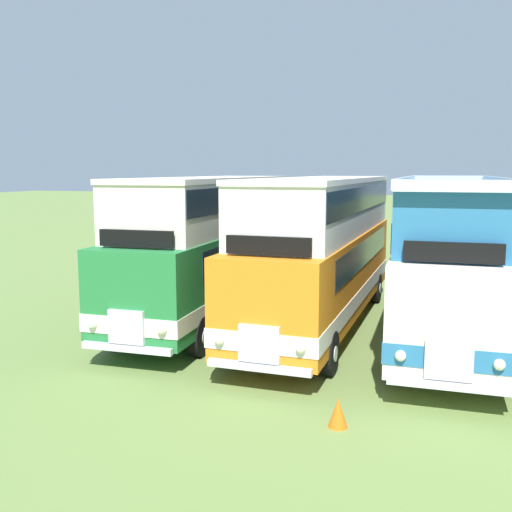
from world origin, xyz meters
TOP-DOWN VIEW (x-y plane):
  - bus_first_in_row at (-12.55, 0.13)m, footprint 2.94×10.93m
  - bus_second_in_row at (-8.96, 0.23)m, footprint 2.69×11.64m
  - bus_third_in_row at (-5.38, 0.32)m, footprint 2.83×11.54m
  - cone_near_end at (-7.12, -6.72)m, footprint 0.36×0.36m

SIDE VIEW (x-z plane):
  - cone_near_end at x=-7.12m, z-range 0.00..0.56m
  - bus_third_in_row at x=-5.38m, z-range 0.10..4.62m
  - bus_first_in_row at x=-12.55m, z-range 0.23..4.72m
  - bus_second_in_row at x=-8.96m, z-range 0.23..4.72m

